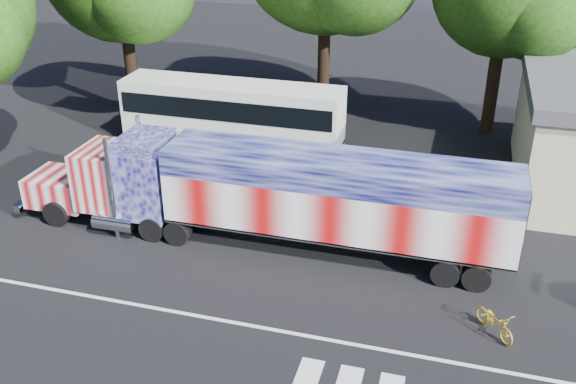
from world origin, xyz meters
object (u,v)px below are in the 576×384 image
(semi_truck, at_px, (273,193))
(coach_bus, at_px, (232,114))
(woman, at_px, (107,211))
(bicycle, at_px, (495,321))

(semi_truck, bearing_deg, coach_bus, 119.02)
(woman, bearing_deg, coach_bus, 92.92)
(semi_truck, relative_size, bicycle, 11.48)
(coach_bus, relative_size, bicycle, 6.71)
(woman, height_order, bicycle, woman)
(bicycle, bearing_deg, semi_truck, 119.36)
(coach_bus, distance_m, woman, 10.00)
(coach_bus, distance_m, bicycle, 18.38)
(bicycle, bearing_deg, woman, 131.30)
(semi_truck, height_order, coach_bus, semi_truck)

